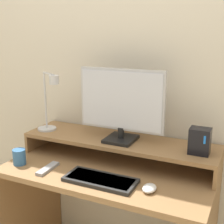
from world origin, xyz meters
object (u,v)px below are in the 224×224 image
object	(u,v)px
desk_lamp	(49,104)
remote_control	(48,169)
monitor	(121,104)
mug	(19,157)
mouse	(149,188)
router_dock	(200,141)
keyboard	(100,180)

from	to	relation	value
desk_lamp	remote_control	bearing A→B (deg)	-59.07
monitor	mug	distance (m)	0.64
desk_lamp	mouse	world-z (taller)	desk_lamp
monitor	router_dock	size ratio (longest dim) A/B	3.67
keyboard	monitor	bearing A→B (deg)	92.09
monitor	mug	size ratio (longest dim) A/B	5.64
keyboard	remote_control	distance (m)	0.32
router_dock	mug	distance (m)	0.98
router_dock	keyboard	world-z (taller)	router_dock
remote_control	mug	size ratio (longest dim) A/B	1.89
desk_lamp	keyboard	bearing A→B (deg)	-26.85
keyboard	remote_control	bearing A→B (deg)	-179.56
keyboard	mug	size ratio (longest dim) A/B	4.15
desk_lamp	mouse	distance (m)	0.79
monitor	mouse	size ratio (longest dim) A/B	5.53
monitor	keyboard	size ratio (longest dim) A/B	1.36
remote_control	keyboard	bearing A→B (deg)	0.44
monitor	remote_control	size ratio (longest dim) A/B	2.99
remote_control	router_dock	bearing A→B (deg)	19.87
mouse	mug	world-z (taller)	mug
router_dock	remote_control	bearing A→B (deg)	-160.13
mug	keyboard	bearing A→B (deg)	0.73
router_dock	remote_control	xyz separation A→B (m)	(-0.74, -0.27, -0.18)
mouse	router_dock	bearing A→B (deg)	55.43
monitor	desk_lamp	xyz separation A→B (m)	(-0.45, -0.05, -0.03)
monitor	router_dock	world-z (taller)	monitor
router_dock	mouse	bearing A→B (deg)	-124.57
keyboard	mouse	bearing A→B (deg)	2.81
desk_lamp	mug	world-z (taller)	desk_lamp
mug	desk_lamp	bearing A→B (deg)	78.67
keyboard	mug	distance (m)	0.50
desk_lamp	router_dock	distance (m)	0.89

